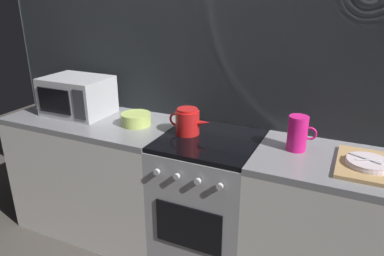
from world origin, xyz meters
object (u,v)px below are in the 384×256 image
kettle (188,121)px  mixing_bowl (136,119)px  microwave (77,96)px  stove_unit (208,202)px  pitcher (298,133)px  dish_pile (368,164)px

kettle → mixing_bowl: bearing=-179.9°
microwave → mixing_bowl: 0.52m
stove_unit → microwave: 1.20m
stove_unit → pitcher: 0.75m
kettle → pitcher: 0.67m
stove_unit → pitcher: (0.51, 0.06, 0.55)m
kettle → dish_pile: kettle is taller
stove_unit → mixing_bowl: 0.73m
mixing_bowl → pitcher: (1.05, 0.04, 0.06)m
mixing_bowl → stove_unit: bearing=-1.9°
mixing_bowl → pitcher: pitcher is taller
microwave → dish_pile: (1.93, -0.06, -0.12)m
microwave → mixing_bowl: bearing=-2.7°
microwave → pitcher: bearing=0.6°
stove_unit → microwave: bearing=177.7°
stove_unit → mixing_bowl: mixing_bowl is taller
microwave → kettle: size_ratio=1.62×
stove_unit → dish_pile: (0.88, -0.02, 0.47)m
dish_pile → kettle: bearing=178.1°
kettle → mixing_bowl: 0.39m
kettle → dish_pile: size_ratio=0.71×
dish_pile → stove_unit: bearing=178.9°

